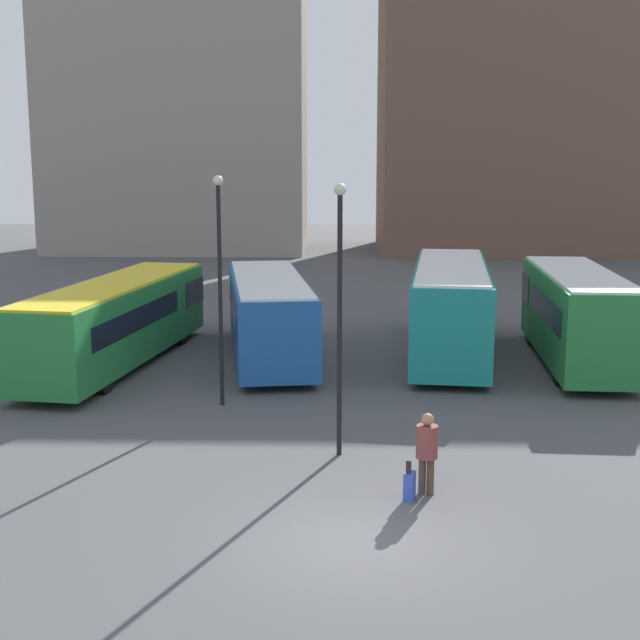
% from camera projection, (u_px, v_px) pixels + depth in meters
% --- Properties ---
extents(ground_plane, '(160.00, 160.00, 0.00)m').
position_uv_depth(ground_plane, '(354.00, 543.00, 16.48)').
color(ground_plane, '#4C4C4F').
extents(building_block_right, '(25.65, 13.20, 26.81)m').
position_uv_depth(building_block_right, '(553.00, 71.00, 66.46)').
color(building_block_right, brown).
rests_on(building_block_right, ground_plane).
extents(bus_0, '(4.26, 12.12, 2.87)m').
position_uv_depth(bus_0, '(117.00, 319.00, 30.52)').
color(bus_0, '#237A38').
rests_on(bus_0, ground_plane).
extents(bus_1, '(3.97, 10.51, 2.90)m').
position_uv_depth(bus_1, '(269.00, 313.00, 31.59)').
color(bus_1, '#1E56A3').
rests_on(bus_1, ground_plane).
extents(bus_2, '(3.88, 11.44, 3.27)m').
position_uv_depth(bus_2, '(450.00, 305.00, 32.12)').
color(bus_2, '#19847F').
rests_on(bus_2, ground_plane).
extents(bus_3, '(3.14, 9.91, 3.21)m').
position_uv_depth(bus_3, '(577.00, 314.00, 30.62)').
color(bus_3, '#237A38').
rests_on(bus_3, ground_plane).
extents(traveler, '(0.58, 0.58, 1.78)m').
position_uv_depth(traveler, '(427.00, 446.00, 18.68)').
color(traveler, '#4C3828').
rests_on(traveler, ground_plane).
extents(suitcase, '(0.28, 0.35, 0.89)m').
position_uv_depth(suitcase, '(409.00, 486.00, 18.47)').
color(suitcase, '#334CB2').
rests_on(suitcase, ground_plane).
extents(lamp_post_0, '(0.28, 0.28, 6.45)m').
position_uv_depth(lamp_post_0, '(340.00, 301.00, 20.70)').
color(lamp_post_0, black).
rests_on(lamp_post_0, ground_plane).
extents(lamp_post_1, '(0.28, 0.28, 6.54)m').
position_uv_depth(lamp_post_1, '(220.00, 275.00, 25.01)').
color(lamp_post_1, black).
rests_on(lamp_post_1, ground_plane).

